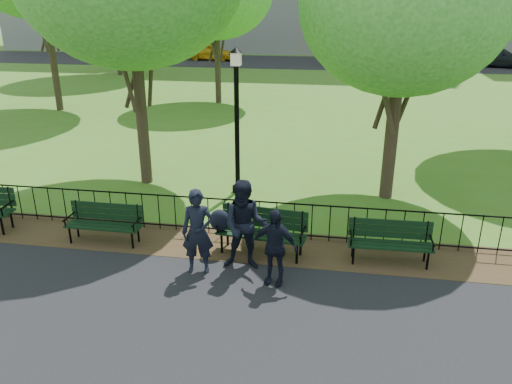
% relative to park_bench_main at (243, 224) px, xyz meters
% --- Properties ---
extents(ground, '(120.00, 120.00, 0.00)m').
position_rel_park_bench_main_xyz_m(ground, '(0.02, -1.22, -0.67)').
color(ground, '#44691B').
extents(dirt_strip, '(60.00, 1.60, 0.01)m').
position_rel_park_bench_main_xyz_m(dirt_strip, '(0.02, 0.28, -0.66)').
color(dirt_strip, '#322714').
rests_on(dirt_strip, ground).
extents(far_street, '(70.00, 9.00, 0.01)m').
position_rel_park_bench_main_xyz_m(far_street, '(0.02, 33.78, -0.67)').
color(far_street, black).
rests_on(far_street, ground).
extents(iron_fence, '(24.06, 0.06, 1.00)m').
position_rel_park_bench_main_xyz_m(iron_fence, '(0.02, 0.78, -0.17)').
color(iron_fence, black).
rests_on(iron_fence, ground).
extents(park_bench_main, '(2.12, 0.82, 1.08)m').
position_rel_park_bench_main_xyz_m(park_bench_main, '(0.00, 0.00, 0.00)').
color(park_bench_main, black).
rests_on(park_bench_main, ground).
extents(park_bench_left_a, '(1.70, 0.53, 0.96)m').
position_rel_park_bench_main_xyz_m(park_bench_left_a, '(-3.16, -0.01, -0.12)').
color(park_bench_left_a, black).
rests_on(park_bench_left_a, ground).
extents(park_bench_right_a, '(1.72, 0.57, 0.97)m').
position_rel_park_bench_main_xyz_m(park_bench_right_a, '(3.07, 0.10, -0.12)').
color(park_bench_right_a, black).
rests_on(park_bench_right_a, ground).
extents(lamppost, '(0.36, 0.36, 3.98)m').
position_rel_park_bench_main_xyz_m(lamppost, '(-0.84, 3.50, 1.49)').
color(lamppost, black).
rests_on(lamppost, ground).
extents(tree_near_e, '(5.16, 5.16, 7.19)m').
position_rel_park_bench_main_xyz_m(tree_near_e, '(3.29, 3.83, 4.32)').
color(tree_near_e, '#2D2116').
rests_on(tree_near_e, ground).
extents(person_left, '(0.69, 0.50, 1.74)m').
position_rel_park_bench_main_xyz_m(person_left, '(-0.72, -0.96, 0.21)').
color(person_left, black).
rests_on(person_left, asphalt_path).
extents(person_mid, '(0.93, 0.51, 1.87)m').
position_rel_park_bench_main_xyz_m(person_mid, '(0.16, -0.65, 0.28)').
color(person_mid, black).
rests_on(person_mid, asphalt_path).
extents(person_right, '(0.95, 0.51, 1.54)m').
position_rel_park_bench_main_xyz_m(person_right, '(0.81, -1.14, 0.11)').
color(person_right, black).
rests_on(person_right, asphalt_path).
extents(taxi, '(4.22, 1.86, 1.41)m').
position_rel_park_bench_main_xyz_m(taxi, '(-9.50, 34.04, 0.05)').
color(taxi, gold).
rests_on(taxi, far_street).
extents(sedan_silver, '(4.70, 1.94, 1.51)m').
position_rel_park_bench_main_xyz_m(sedan_silver, '(2.84, 31.86, 0.09)').
color(sedan_silver, '#ACAEB4').
rests_on(sedan_silver, far_street).
extents(sedan_dark, '(5.78, 3.82, 1.56)m').
position_rel_park_bench_main_xyz_m(sedan_dark, '(13.80, 33.56, 0.12)').
color(sedan_dark, black).
rests_on(sedan_dark, far_street).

